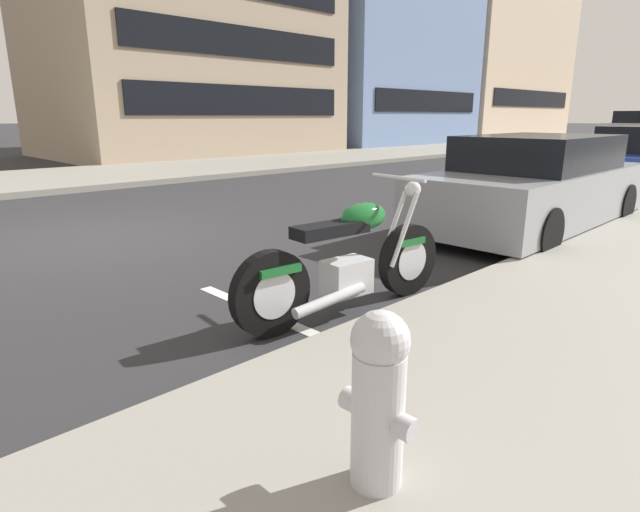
# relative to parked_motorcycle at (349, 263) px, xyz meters

# --- Properties ---
(ground_plane) EXTENTS (260.00, 260.00, 0.00)m
(ground_plane) POSITION_rel_parked_motorcycle_xyz_m (-0.55, 4.38, -0.44)
(ground_plane) COLOR #28282B
(sidewalk_far_curb) EXTENTS (120.00, 5.00, 0.14)m
(sidewalk_far_curb) POSITION_rel_parked_motorcycle_xyz_m (11.45, 11.54, -0.37)
(sidewalk_far_curb) COLOR gray
(sidewalk_far_curb) RESTS_ON ground
(parking_stall_stripe) EXTENTS (0.12, 2.20, 0.01)m
(parking_stall_stripe) POSITION_rel_parked_motorcycle_xyz_m (-0.55, 0.32, -0.44)
(parking_stall_stripe) COLOR silver
(parking_stall_stripe) RESTS_ON ground
(parked_motorcycle) EXTENTS (2.22, 0.62, 1.14)m
(parked_motorcycle) POSITION_rel_parked_motorcycle_xyz_m (0.00, 0.00, 0.00)
(parked_motorcycle) COLOR black
(parked_motorcycle) RESTS_ON ground
(parked_car_far_down_curb) EXTENTS (4.54, 1.84, 1.38)m
(parked_car_far_down_curb) POSITION_rel_parked_motorcycle_xyz_m (4.43, 0.38, 0.22)
(parked_car_far_down_curb) COLOR gray
(parked_car_far_down_curb) RESTS_ON ground
(fire_hydrant) EXTENTS (0.24, 0.36, 0.77)m
(fire_hydrant) POSITION_rel_parked_motorcycle_xyz_m (-1.63, -1.67, 0.11)
(fire_hydrant) COLOR #B7B7BC
(fire_hydrant) RESTS_ON sidewalk_near_curb
(townhouse_corner_block) EXTENTS (11.38, 8.64, 10.08)m
(townhouse_corner_block) POSITION_rel_parked_motorcycle_xyz_m (9.11, 18.12, 4.60)
(townhouse_corner_block) COLOR tan
(townhouse_corner_block) RESTS_ON ground
(townhouse_mid_block) EXTENTS (10.70, 9.91, 10.96)m
(townhouse_mid_block) POSITION_rel_parked_motorcycle_xyz_m (21.23, 18.76, 5.04)
(townhouse_mid_block) COLOR #6B84B2
(townhouse_mid_block) RESTS_ON ground
(townhouse_near_left) EXTENTS (13.35, 10.44, 12.80)m
(townhouse_near_left) POSITION_rel_parked_motorcycle_xyz_m (33.82, 19.03, 5.96)
(townhouse_near_left) COLOR beige
(townhouse_near_left) RESTS_ON ground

